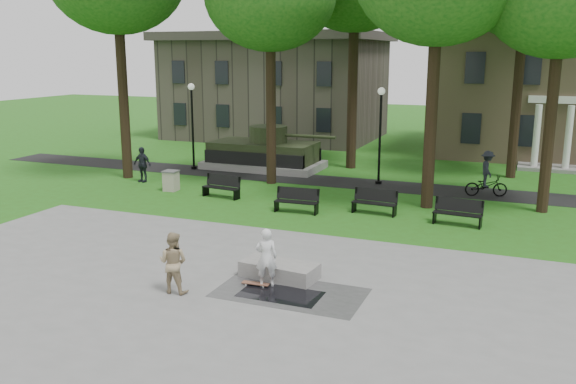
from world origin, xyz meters
name	(u,v)px	position (x,y,z in m)	size (l,w,h in m)	color
ground	(269,259)	(0.00, 0.00, 0.00)	(120.00, 120.00, 0.00)	#255614
plaza	(186,321)	(0.00, -5.00, 0.01)	(22.00, 16.00, 0.02)	gray
footpath	(367,184)	(0.00, 12.00, 0.01)	(44.00, 2.60, 0.01)	black
building_left	(277,90)	(-11.00, 26.50, 3.60)	(15.00, 10.00, 7.20)	#4C443D
lamp_left	(192,119)	(-10.00, 12.30, 2.79)	(0.36, 0.36, 4.73)	black
lamp_mid	(380,128)	(0.50, 12.30, 2.79)	(0.36, 0.36, 4.73)	black
tank_monument	(264,153)	(-6.46, 14.00, 0.86)	(7.45, 3.40, 2.40)	gray
puddle	(280,294)	(1.47, -2.61, 0.02)	(2.20, 1.20, 0.00)	black
concrete_block	(279,270)	(0.96, -1.45, 0.24)	(2.20, 1.00, 0.45)	gray
skateboard	(256,284)	(0.58, -2.29, 0.06)	(0.78, 0.20, 0.07)	brown
skateboarder	(266,257)	(0.87, -2.19, 0.85)	(0.60, 0.40, 1.66)	silver
friend_watching	(173,262)	(-1.26, -3.53, 0.86)	(0.82, 0.64, 1.69)	tan
pedestrian_walker	(142,164)	(-10.63, 8.36, 0.89)	(1.04, 0.43, 1.78)	black
cyclist	(487,178)	(5.64, 11.52, 0.85)	(1.97, 1.18, 2.08)	black
park_bench_0	(222,186)	(-5.35, 6.89, 0.52)	(1.84, 0.75, 1.00)	black
park_bench_1	(297,200)	(-1.25, 5.67, 0.52)	(1.82, 0.61, 1.00)	black
park_bench_2	(375,201)	(1.72, 6.64, 0.52)	(1.83, 0.64, 1.00)	black
park_bench_3	(458,212)	(5.03, 6.19, 0.52)	(1.83, 0.67, 1.00)	black
trash_bin	(171,181)	(-8.20, 7.17, 0.49)	(0.71, 0.71, 0.96)	#A7A08A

